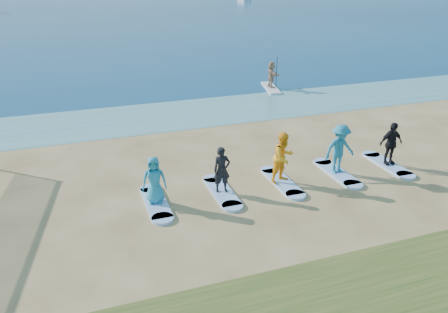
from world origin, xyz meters
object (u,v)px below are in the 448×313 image
object	(u,v)px
surfboard_4	(387,165)
surfboard_1	(222,192)
student_0	(154,180)
surfboard_2	(282,182)
paddleboard	(271,88)
paddleboarder	(271,74)
student_1	(222,170)
student_3	(340,149)
student_4	(391,143)
surfboard_0	(156,203)
student_2	(283,157)
surfboard_3	(337,173)

from	to	relation	value
surfboard_4	surfboard_1	bearing A→B (deg)	180.00
student_0	surfboard_2	size ratio (longest dim) A/B	0.73
student_0	surfboard_1	xyz separation A→B (m)	(2.31, 0.00, -0.85)
paddleboard	surfboard_2	size ratio (longest dim) A/B	1.36
paddleboarder	student_1	bearing A→B (deg)	150.76
student_3	student_4	world-z (taller)	student_3
student_0	surfboard_0	bearing A→B (deg)	102.20
student_3	paddleboard	bearing A→B (deg)	74.35
surfboard_1	student_3	distance (m)	4.72
paddleboard	student_2	bearing A→B (deg)	-100.66
surfboard_2	student_3	bearing A→B (deg)	-0.00
paddleboarder	surfboard_3	size ratio (longest dim) A/B	0.74
student_1	surfboard_2	world-z (taller)	student_1
surfboard_1	student_2	bearing A→B (deg)	-0.00
surfboard_1	student_1	size ratio (longest dim) A/B	1.37
surfboard_0	surfboard_3	world-z (taller)	same
surfboard_0	student_4	world-z (taller)	student_4
student_0	student_1	xyz separation A→B (m)	(2.31, 0.00, 0.00)
paddleboarder	student_3	distance (m)	12.68
student_3	student_1	bearing A→B (deg)	177.96
surfboard_1	student_2	world-z (taller)	student_2
paddleboard	student_0	world-z (taller)	student_0
surfboard_1	student_3	bearing A→B (deg)	-0.00
paddleboard	surfboard_3	distance (m)	12.68
surfboard_0	student_4	distance (m)	9.28
surfboard_0	student_2	distance (m)	4.72
student_2	student_1	bearing A→B (deg)	160.90
paddleboard	surfboard_4	size ratio (longest dim) A/B	1.36
student_0	student_2	xyz separation A→B (m)	(4.62, 0.00, 0.13)
student_0	surfboard_4	bearing A→B (deg)	12.20
paddleboarder	student_3	world-z (taller)	student_3
surfboard_0	surfboard_2	xyz separation A→B (m)	(4.62, 0.00, 0.00)
student_0	student_2	world-z (taller)	student_2
surfboard_4	student_3	bearing A→B (deg)	-180.00
paddleboard	surfboard_3	world-z (taller)	paddleboard
student_3	student_4	distance (m)	2.31
surfboard_0	student_3	bearing A→B (deg)	-0.00
student_1	surfboard_2	distance (m)	2.46
surfboard_0	student_1	xyz separation A→B (m)	(2.31, -0.00, 0.85)
student_3	surfboard_2	bearing A→B (deg)	177.96
surfboard_0	student_1	distance (m)	2.46
paddleboarder	surfboard_1	distance (m)	14.51
paddleboard	surfboard_4	bearing A→B (deg)	-80.55
paddleboarder	surfboard_1	size ratio (longest dim) A/B	0.74
paddleboard	student_4	xyz separation A→B (m)	(-0.67, -12.32, 0.88)
surfboard_1	student_1	xyz separation A→B (m)	(0.00, -0.00, 0.85)
surfboard_0	surfboard_1	world-z (taller)	same
surfboard_2	surfboard_4	bearing A→B (deg)	0.00
surfboard_0	student_0	size ratio (longest dim) A/B	1.37
paddleboarder	surfboard_0	bearing A→B (deg)	143.62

